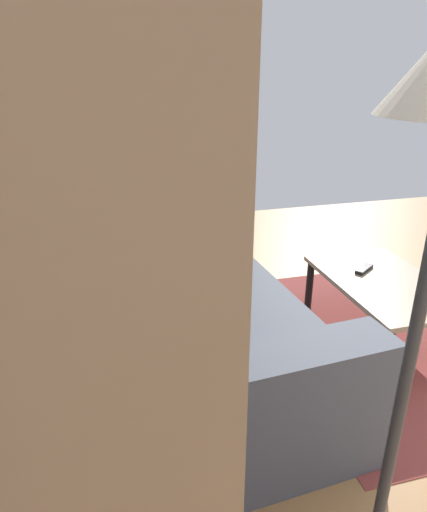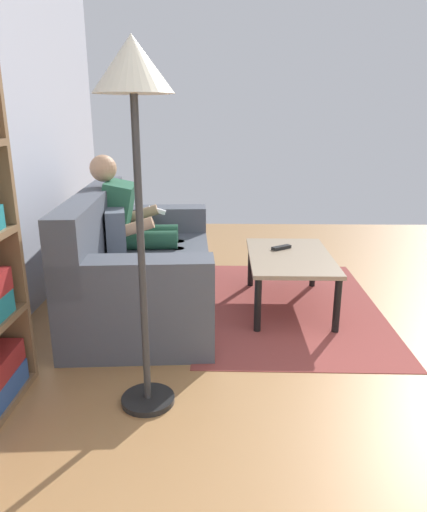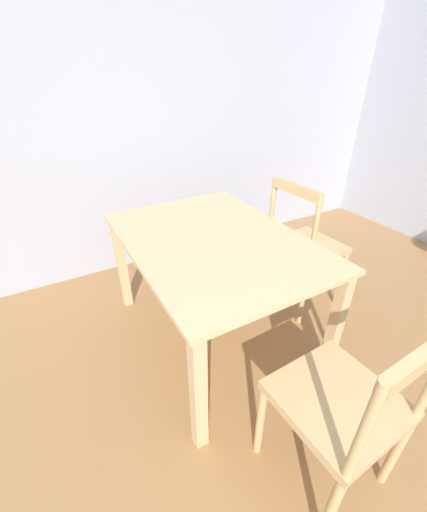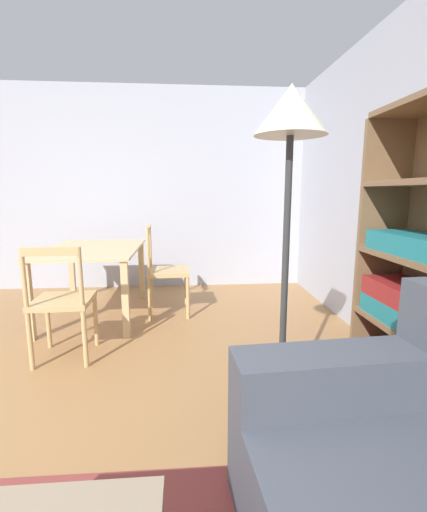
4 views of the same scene
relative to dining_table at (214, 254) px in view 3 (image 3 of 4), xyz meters
name	(u,v)px [view 3 (image 3 of 4)]	position (x,y,z in m)	size (l,w,h in m)	color
wall_side	(95,106)	(-1.21, -0.29, 0.69)	(0.12, 5.74, 2.61)	#ABB0BE
dining_table	(214,254)	(0.00, 0.00, 0.00)	(1.29, 0.92, 0.72)	#D1B27F
dining_chair_near_wall	(304,247)	(0.00, 0.73, -0.15)	(0.44, 0.44, 0.93)	tan
dining_chair_facing_couch	(343,406)	(0.97, 0.00, -0.16)	(0.43, 0.43, 0.90)	tan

